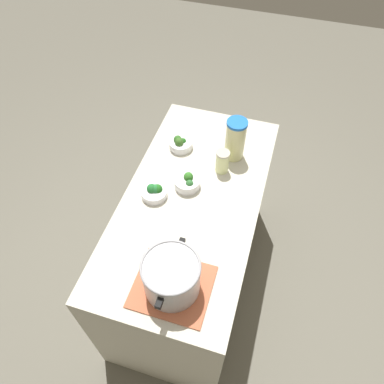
{
  "coord_description": "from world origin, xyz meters",
  "views": [
    {
      "loc": [
        1.1,
        0.34,
        2.4
      ],
      "look_at": [
        0.0,
        0.0,
        0.95
      ],
      "focal_mm": 34.42,
      "sensor_mm": 36.0,
      "label": 1
    }
  ],
  "objects_px": {
    "lemonade_pitcher": "(235,139)",
    "broccoli_bowl_center": "(187,182)",
    "cooking_pot": "(171,276)",
    "broccoli_bowl_back": "(180,143)",
    "broccoli_bowl_front": "(154,192)",
    "mason_jar": "(222,162)"
  },
  "relations": [
    {
      "from": "broccoli_bowl_back",
      "to": "cooking_pot",
      "type": "bearing_deg",
      "value": 15.7
    },
    {
      "from": "lemonade_pitcher",
      "to": "broccoli_bowl_front",
      "type": "relative_size",
      "value": 1.85
    },
    {
      "from": "lemonade_pitcher",
      "to": "mason_jar",
      "type": "bearing_deg",
      "value": -15.97
    },
    {
      "from": "cooking_pot",
      "to": "broccoli_bowl_center",
      "type": "height_order",
      "value": "cooking_pot"
    },
    {
      "from": "cooking_pot",
      "to": "broccoli_bowl_back",
      "type": "xyz_separation_m",
      "value": [
        -0.82,
        -0.23,
        -0.07
      ]
    },
    {
      "from": "lemonade_pitcher",
      "to": "broccoli_bowl_front",
      "type": "xyz_separation_m",
      "value": [
        0.4,
        -0.32,
        -0.09
      ]
    },
    {
      "from": "mason_jar",
      "to": "broccoli_bowl_front",
      "type": "distance_m",
      "value": 0.4
    },
    {
      "from": "mason_jar",
      "to": "broccoli_bowl_back",
      "type": "xyz_separation_m",
      "value": [
        -0.1,
        -0.27,
        -0.04
      ]
    },
    {
      "from": "lemonade_pitcher",
      "to": "broccoli_bowl_center",
      "type": "bearing_deg",
      "value": -32.01
    },
    {
      "from": "mason_jar",
      "to": "broccoli_bowl_center",
      "type": "relative_size",
      "value": 1.0
    },
    {
      "from": "cooking_pot",
      "to": "mason_jar",
      "type": "distance_m",
      "value": 0.72
    },
    {
      "from": "lemonade_pitcher",
      "to": "broccoli_bowl_center",
      "type": "height_order",
      "value": "lemonade_pitcher"
    },
    {
      "from": "cooking_pot",
      "to": "broccoli_bowl_center",
      "type": "bearing_deg",
      "value": -169.22
    },
    {
      "from": "lemonade_pitcher",
      "to": "broccoli_bowl_center",
      "type": "xyz_separation_m",
      "value": [
        0.29,
        -0.18,
        -0.09
      ]
    },
    {
      "from": "broccoli_bowl_front",
      "to": "lemonade_pitcher",
      "type": "bearing_deg",
      "value": 140.78
    },
    {
      "from": "mason_jar",
      "to": "broccoli_bowl_front",
      "type": "xyz_separation_m",
      "value": [
        0.27,
        -0.29,
        -0.04
      ]
    },
    {
      "from": "broccoli_bowl_front",
      "to": "broccoli_bowl_back",
      "type": "xyz_separation_m",
      "value": [
        -0.37,
        0.02,
        0.0
      ]
    },
    {
      "from": "lemonade_pitcher",
      "to": "broccoli_bowl_front",
      "type": "height_order",
      "value": "lemonade_pitcher"
    },
    {
      "from": "broccoli_bowl_back",
      "to": "broccoli_bowl_front",
      "type": "bearing_deg",
      "value": -2.9
    },
    {
      "from": "mason_jar",
      "to": "broccoli_bowl_center",
      "type": "distance_m",
      "value": 0.22
    },
    {
      "from": "cooking_pot",
      "to": "broccoli_bowl_back",
      "type": "height_order",
      "value": "cooking_pot"
    },
    {
      "from": "cooking_pot",
      "to": "lemonade_pitcher",
      "type": "height_order",
      "value": "lemonade_pitcher"
    }
  ]
}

